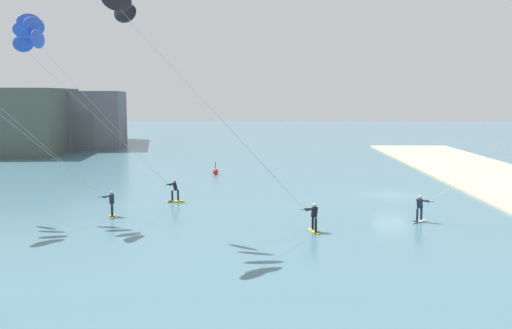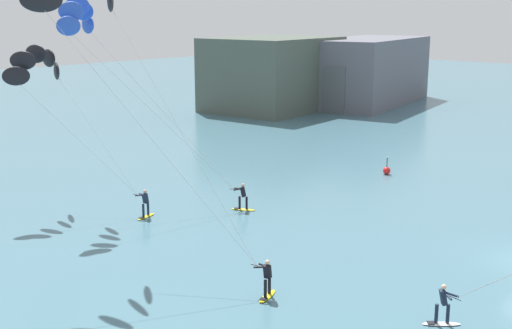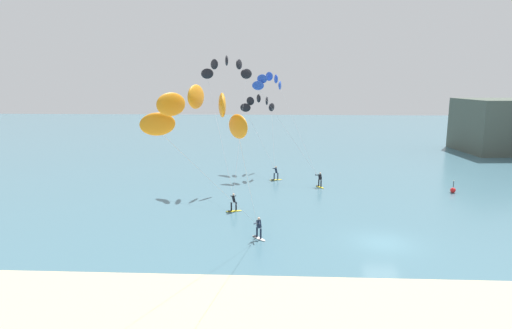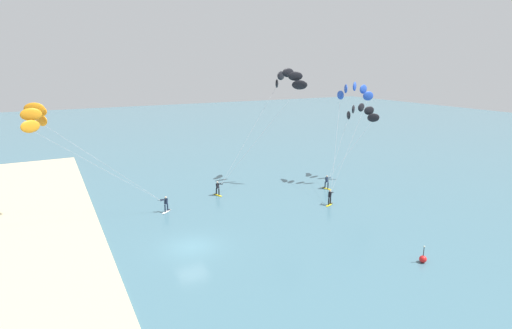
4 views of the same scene
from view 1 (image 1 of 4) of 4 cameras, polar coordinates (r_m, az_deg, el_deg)
ground_plane at (r=43.81m, az=14.09°, el=-3.14°), size 240.00×240.00×0.00m
kitesurfer_far_out at (r=29.94m, az=-13.24°, el=16.25°), size 5.71×11.89×14.28m
kitesurfer_downwind at (r=36.30m, az=-21.98°, el=11.92°), size 8.42×10.16×12.68m
marker_buoy at (r=53.48m, az=-4.29°, el=-0.73°), size 0.56×0.56×1.38m
distant_headland at (r=87.26m, az=-19.94°, el=4.21°), size 31.73×19.73×8.66m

